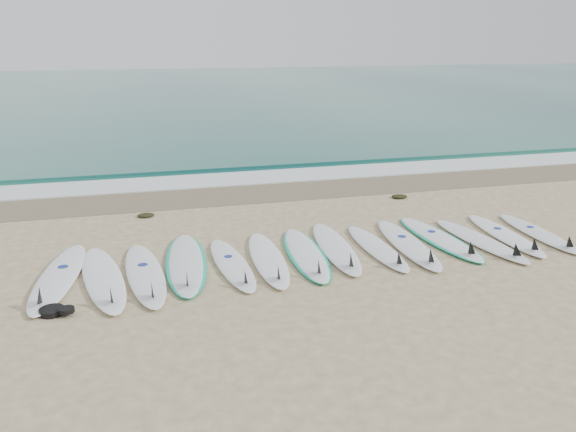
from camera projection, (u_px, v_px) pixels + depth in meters
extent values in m
plane|color=tan|center=(322.00, 254.00, 9.50)|extent=(120.00, 120.00, 0.00)
cube|color=#20645A|center=(178.00, 89.00, 39.43)|extent=(120.00, 55.00, 0.03)
cube|color=#70624A|center=(268.00, 192.00, 13.28)|extent=(120.00, 1.80, 0.01)
cube|color=silver|center=(256.00, 178.00, 14.56)|extent=(120.00, 1.40, 0.04)
cube|color=#20645A|center=(245.00, 164.00, 15.93)|extent=(120.00, 1.00, 0.10)
ellipsoid|color=white|center=(59.00, 276.00, 8.49)|extent=(0.88, 2.76, 0.09)
cone|color=black|center=(40.00, 295.00, 7.51)|extent=(0.26, 0.31, 0.29)
cylinder|color=navy|center=(63.00, 267.00, 8.72)|extent=(0.17, 0.17, 0.01)
ellipsoid|color=white|center=(103.00, 277.00, 8.45)|extent=(0.99, 2.75, 0.09)
cone|color=black|center=(111.00, 294.00, 7.54)|extent=(0.27, 0.32, 0.29)
ellipsoid|color=white|center=(145.00, 273.00, 8.60)|extent=(0.78, 2.66, 0.08)
cone|color=black|center=(152.00, 289.00, 7.70)|extent=(0.25, 0.30, 0.28)
cylinder|color=navy|center=(143.00, 265.00, 8.81)|extent=(0.16, 0.16, 0.01)
ellipsoid|color=silver|center=(186.00, 262.00, 9.02)|extent=(0.73, 2.72, 0.09)
ellipsoid|color=#0ABF8F|center=(186.00, 262.00, 9.02)|extent=(0.82, 2.75, 0.06)
cone|color=black|center=(187.00, 278.00, 8.05)|extent=(0.25, 0.30, 0.29)
ellipsoid|color=white|center=(232.00, 264.00, 8.98)|extent=(0.67, 2.38, 0.08)
cone|color=black|center=(245.00, 276.00, 8.16)|extent=(0.22, 0.26, 0.25)
cylinder|color=navy|center=(228.00, 256.00, 9.17)|extent=(0.15, 0.15, 0.01)
ellipsoid|color=white|center=(268.00, 258.00, 9.19)|extent=(0.64, 2.53, 0.08)
cone|color=black|center=(278.00, 272.00, 8.29)|extent=(0.22, 0.28, 0.27)
ellipsoid|color=white|center=(306.00, 253.00, 9.40)|extent=(0.70, 2.55, 0.08)
ellipsoid|color=#0ABF8F|center=(306.00, 254.00, 9.40)|extent=(0.79, 2.57, 0.06)
cone|color=black|center=(319.00, 266.00, 8.49)|extent=(0.23, 0.28, 0.27)
ellipsoid|color=white|center=(335.00, 247.00, 9.68)|extent=(0.75, 2.64, 0.08)
cone|color=black|center=(351.00, 259.00, 8.74)|extent=(0.24, 0.29, 0.28)
ellipsoid|color=white|center=(376.00, 247.00, 9.68)|extent=(0.51, 2.33, 0.08)
cone|color=black|center=(399.00, 258.00, 8.85)|extent=(0.20, 0.25, 0.25)
ellipsoid|color=white|center=(407.00, 243.00, 9.84)|extent=(0.73, 2.64, 0.08)
cone|color=black|center=(431.00, 255.00, 8.90)|extent=(0.24, 0.29, 0.28)
cylinder|color=navy|center=(402.00, 236.00, 10.06)|extent=(0.16, 0.16, 0.01)
ellipsoid|color=white|center=(439.00, 238.00, 10.12)|extent=(0.69, 2.55, 0.08)
ellipsoid|color=#0ABF8F|center=(439.00, 238.00, 10.12)|extent=(0.78, 2.58, 0.06)
cone|color=black|center=(471.00, 247.00, 9.24)|extent=(0.23, 0.28, 0.27)
cylinder|color=navy|center=(432.00, 231.00, 10.33)|extent=(0.15, 0.15, 0.01)
ellipsoid|color=white|center=(479.00, 240.00, 10.02)|extent=(0.77, 2.51, 0.08)
cone|color=black|center=(516.00, 249.00, 9.17)|extent=(0.24, 0.28, 0.26)
ellipsoid|color=white|center=(504.00, 234.00, 10.30)|extent=(0.64, 2.45, 0.08)
cone|color=black|center=(535.00, 244.00, 9.43)|extent=(0.22, 0.27, 0.26)
cylinder|color=navy|center=(497.00, 228.00, 10.50)|extent=(0.15, 0.15, 0.01)
ellipsoid|color=white|center=(537.00, 233.00, 10.40)|extent=(0.58, 2.33, 0.07)
cone|color=black|center=(569.00, 241.00, 9.57)|extent=(0.21, 0.25, 0.25)
cylinder|color=navy|center=(530.00, 227.00, 10.60)|extent=(0.14, 0.14, 0.01)
ellipsoid|color=black|center=(146.00, 215.00, 11.44)|extent=(0.34, 0.27, 0.07)
ellipsoid|color=black|center=(399.00, 196.00, 12.79)|extent=(0.37, 0.29, 0.07)
cylinder|color=black|center=(52.00, 311.00, 7.42)|extent=(0.32, 0.32, 0.08)
cylinder|color=black|center=(67.00, 310.00, 7.36)|extent=(0.20, 0.20, 0.06)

